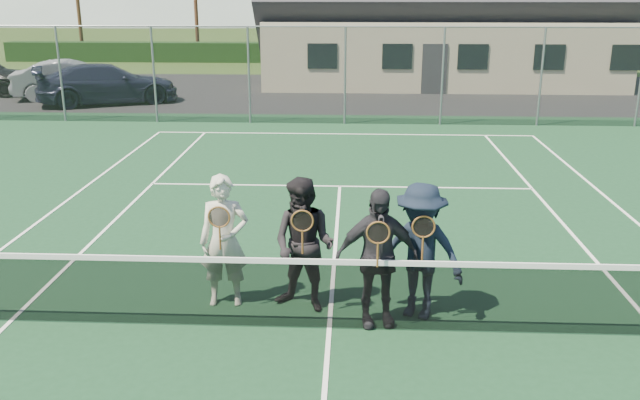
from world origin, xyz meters
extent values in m
plane|color=#2F491A|center=(0.00, 20.00, 0.00)|extent=(220.00, 220.00, 0.00)
cube|color=#14381E|center=(0.00, 0.00, 0.01)|extent=(30.00, 30.00, 0.02)
cube|color=black|center=(-4.00, 20.00, 0.01)|extent=(40.00, 12.00, 0.01)
cube|color=black|center=(0.00, 32.00, 0.55)|extent=(40.00, 1.20, 1.10)
imported|color=#989BA0|center=(-10.59, 18.19, 0.73)|extent=(4.69, 2.80, 1.46)
imported|color=#1A1D35|center=(-8.83, 17.05, 0.73)|extent=(5.45, 3.92, 1.47)
cube|color=white|center=(0.00, 11.88, 0.03)|extent=(10.97, 0.06, 0.01)
cube|color=white|center=(-4.12, 0.00, 0.03)|extent=(0.06, 23.77, 0.01)
cube|color=white|center=(0.00, 6.40, 0.03)|extent=(8.23, 0.06, 0.01)
cube|color=white|center=(0.00, 0.00, 0.03)|extent=(0.06, 12.80, 0.01)
cube|color=black|center=(0.00, 0.00, 0.48)|extent=(11.60, 0.02, 0.88)
cube|color=white|center=(0.00, 0.00, 0.93)|extent=(11.60, 0.03, 0.07)
cylinder|color=slate|center=(-9.00, 13.50, 1.50)|extent=(0.07, 0.07, 3.00)
cylinder|color=slate|center=(-6.00, 13.50, 1.50)|extent=(0.07, 0.07, 3.00)
cylinder|color=slate|center=(-3.00, 13.50, 1.50)|extent=(0.07, 0.07, 3.00)
cylinder|color=slate|center=(0.00, 13.50, 1.50)|extent=(0.07, 0.07, 3.00)
cylinder|color=slate|center=(3.00, 13.50, 1.50)|extent=(0.07, 0.07, 3.00)
cylinder|color=slate|center=(6.00, 13.50, 1.50)|extent=(0.07, 0.07, 3.00)
cube|color=black|center=(0.00, 13.50, 1.50)|extent=(30.00, 0.03, 3.00)
cylinder|color=slate|center=(0.00, 13.50, 3.00)|extent=(30.00, 0.04, 0.04)
cube|color=beige|center=(4.00, 24.00, 1.40)|extent=(15.00, 8.00, 2.80)
cube|color=#2D2D33|center=(3.50, 19.98, 1.00)|extent=(1.00, 0.06, 2.00)
cube|color=black|center=(-1.00, 19.98, 1.50)|extent=(1.20, 0.06, 1.00)
cube|color=black|center=(2.00, 19.98, 1.50)|extent=(1.20, 0.06, 1.00)
cube|color=black|center=(5.00, 19.98, 1.50)|extent=(1.20, 0.06, 1.00)
cube|color=black|center=(8.00, 19.98, 1.50)|extent=(1.20, 0.06, 1.00)
cube|color=black|center=(11.00, 19.98, 1.50)|extent=(1.20, 0.06, 1.00)
cylinder|color=#3B2615|center=(-16.00, 33.00, 1.93)|extent=(0.22, 0.22, 3.85)
cylinder|color=#3B2215|center=(-9.00, 33.00, 1.93)|extent=(0.22, 0.22, 3.85)
cylinder|color=#351F13|center=(2.00, 33.00, 1.93)|extent=(0.22, 0.22, 3.85)
cylinder|color=#3B2415|center=(12.00, 33.00, 1.93)|extent=(0.22, 0.22, 3.85)
imported|color=beige|center=(-1.42, 0.67, 0.92)|extent=(0.69, 0.49, 1.80)
torus|color=brown|center=(-1.42, 0.40, 1.35)|extent=(0.29, 0.02, 0.29)
cylinder|color=black|center=(-1.42, 0.40, 1.35)|extent=(0.25, 0.00, 0.25)
cylinder|color=brown|center=(-1.42, 0.40, 1.07)|extent=(0.03, 0.03, 0.32)
imported|color=black|center=(-0.35, 0.57, 0.92)|extent=(1.07, 0.97, 1.80)
torus|color=brown|center=(-0.35, 0.30, 1.35)|extent=(0.29, 0.02, 0.29)
cylinder|color=black|center=(-0.35, 0.30, 1.35)|extent=(0.25, 0.00, 0.25)
cylinder|color=brown|center=(-0.35, 0.30, 1.07)|extent=(0.03, 0.03, 0.32)
imported|color=#25242A|center=(0.58, 0.19, 0.92)|extent=(1.11, 0.61, 1.80)
torus|color=brown|center=(0.58, -0.08, 1.35)|extent=(0.29, 0.02, 0.29)
cylinder|color=black|center=(0.58, -0.08, 1.35)|extent=(0.25, 0.00, 0.25)
cylinder|color=brown|center=(0.58, -0.08, 1.07)|extent=(0.03, 0.03, 0.32)
imported|color=black|center=(1.14, 0.43, 0.92)|extent=(1.33, 1.07, 1.80)
torus|color=brown|center=(1.14, 0.16, 1.35)|extent=(0.29, 0.02, 0.29)
cylinder|color=black|center=(1.14, 0.16, 1.35)|extent=(0.25, 0.00, 0.25)
cylinder|color=brown|center=(1.14, 0.16, 1.07)|extent=(0.03, 0.03, 0.32)
camera|label=1|loc=(0.26, -7.66, 4.14)|focal=38.00mm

